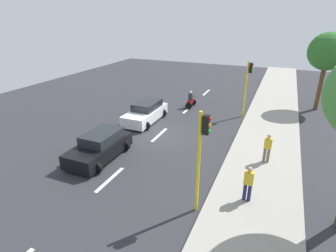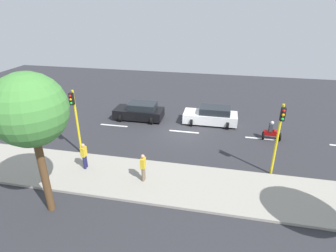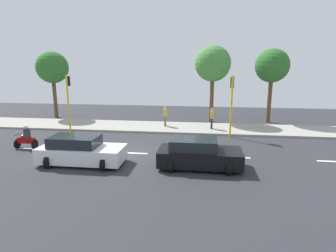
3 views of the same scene
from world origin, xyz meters
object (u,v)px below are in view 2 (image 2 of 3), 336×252
Objects in this scene: pedestrian_by_tree at (143,167)px; traffic_light_corner at (75,114)px; street_tree_north at (30,111)px; pedestrian_near_signal at (84,155)px; car_white at (211,116)px; traffic_light_midblock at (279,131)px; car_black at (140,112)px; motorcycle at (272,132)px.

traffic_light_corner is (-2.30, -5.19, 1.87)m from pedestrian_by_tree.
pedestrian_by_tree is 6.57m from street_tree_north.
traffic_light_corner is 0.64× the size of street_tree_north.
car_white is at bearing 140.73° from pedestrian_near_signal.
traffic_light_midblock reaches higher than pedestrian_near_signal.
car_white is (-0.28, 6.27, 0.00)m from car_black.
pedestrian_near_signal is at bearing -60.73° from motorcycle.
pedestrian_by_tree reaches higher than car_white.
traffic_light_corner is (-1.80, -1.31, 1.87)m from pedestrian_near_signal.
street_tree_north reaches higher than traffic_light_corner.
street_tree_north is at bearing -30.19° from car_white.
car_white is at bearing 160.49° from pedestrian_by_tree.
street_tree_north is (5.41, 1.28, 2.39)m from traffic_light_corner.
car_black is 9.46m from pedestrian_by_tree.
car_black is 8.52m from pedestrian_near_signal.
car_black and car_white have the same top height.
car_white is 1.00× the size of traffic_light_corner.
traffic_light_midblock is at bearing 30.31° from car_white.
pedestrian_near_signal is 2.91m from traffic_light_corner.
car_white is 11.18m from traffic_light_corner.
motorcycle reaches higher than car_black.
traffic_light_corner is at bearing -69.86° from motorcycle.
motorcycle is 0.34× the size of traffic_light_midblock.
car_white is 9.81m from pedestrian_by_tree.
traffic_light_corner reaches higher than motorcycle.
car_white is 2.66× the size of pedestrian_by_tree.
street_tree_north is (10.22, -11.82, 4.67)m from motorcycle.
motorcycle is at bearing 131.93° from pedestrian_by_tree.
pedestrian_by_tree is 0.38× the size of traffic_light_corner.
street_tree_north is at bearing -0.58° from pedestrian_near_signal.
street_tree_north reaches higher than pedestrian_by_tree.
pedestrian_by_tree is at bearing -48.07° from motorcycle.
traffic_light_midblock is at bearing 99.13° from pedestrian_near_signal.
street_tree_north is (12.08, -0.92, 4.60)m from car_black.
traffic_light_midblock is 0.64× the size of street_tree_north.
traffic_light_corner is at bearing -18.28° from car_black.
pedestrian_by_tree is at bearing 82.73° from pedestrian_near_signal.
street_tree_north reaches higher than traffic_light_midblock.
pedestrian_near_signal is 0.38× the size of traffic_light_corner.
traffic_light_midblock is at bearing 107.38° from pedestrian_by_tree.
car_black is 2.52× the size of pedestrian_by_tree.
street_tree_north is (5.41, -11.25, 2.39)m from traffic_light_midblock.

